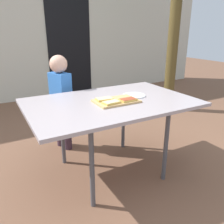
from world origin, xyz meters
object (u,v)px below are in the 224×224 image
(dining_table, at_px, (111,106))
(pizza_slice_near_left, at_px, (111,102))
(pizza_slice_near_right, at_px, (128,100))
(pizza_slice_far_left, at_px, (104,99))
(cutting_board, at_px, (116,101))
(plate_white_right, at_px, (134,95))
(child_left, at_px, (61,96))

(dining_table, distance_m, pizza_slice_near_left, 0.15)
(pizza_slice_near_right, bearing_deg, pizza_slice_far_left, 145.21)
(cutting_board, distance_m, pizza_slice_near_left, 0.10)
(cutting_board, relative_size, pizza_slice_near_left, 2.45)
(pizza_slice_near_left, bearing_deg, pizza_slice_near_right, -0.70)
(pizza_slice_near_right, xyz_separation_m, plate_white_right, (0.17, 0.15, -0.02))
(pizza_slice_far_left, relative_size, plate_white_right, 0.70)
(dining_table, xyz_separation_m, pizza_slice_far_left, (-0.06, 0.00, 0.07))
(pizza_slice_near_left, relative_size, plate_white_right, 0.70)
(pizza_slice_near_left, relative_size, pizza_slice_near_right, 1.04)
(pizza_slice_near_left, xyz_separation_m, pizza_slice_far_left, (-0.01, 0.12, 0.00))
(cutting_board, distance_m, plate_white_right, 0.26)
(cutting_board, bearing_deg, plate_white_right, 19.44)
(pizza_slice_near_right, bearing_deg, plate_white_right, 42.24)
(pizza_slice_far_left, distance_m, child_left, 0.73)
(cutting_board, distance_m, child_left, 0.81)
(cutting_board, height_order, pizza_slice_near_right, pizza_slice_near_right)
(pizza_slice_near_right, relative_size, pizza_slice_far_left, 0.97)
(dining_table, bearing_deg, child_left, 109.58)
(dining_table, xyz_separation_m, cutting_board, (0.02, -0.05, 0.06))
(dining_table, height_order, pizza_slice_near_left, pizza_slice_near_left)
(child_left, bearing_deg, plate_white_right, -51.99)
(pizza_slice_near_left, bearing_deg, child_left, 103.30)
(dining_table, bearing_deg, cutting_board, -66.19)
(pizza_slice_far_left, bearing_deg, dining_table, -1.83)
(cutting_board, bearing_deg, pizza_slice_near_right, -36.69)
(dining_table, relative_size, pizza_slice_near_left, 9.56)
(pizza_slice_far_left, bearing_deg, cutting_board, -32.89)
(dining_table, bearing_deg, pizza_slice_near_right, -47.34)
(dining_table, xyz_separation_m, plate_white_right, (0.27, 0.03, 0.05))
(dining_table, relative_size, child_left, 1.38)
(pizza_slice_near_right, bearing_deg, child_left, 113.58)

